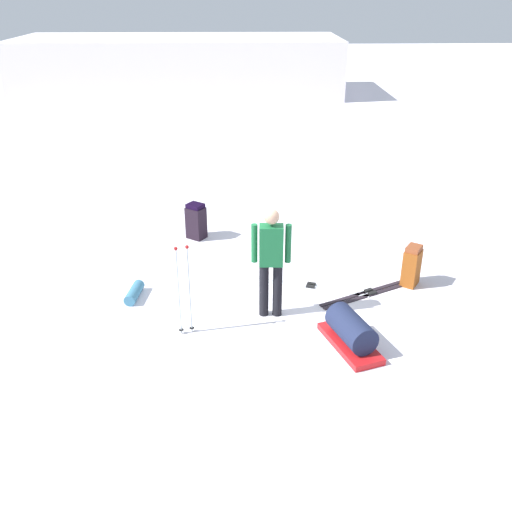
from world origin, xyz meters
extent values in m
plane|color=white|center=(0.00, 0.00, 0.00)|extent=(80.00, 80.00, 0.00)
cube|color=white|center=(-2.75, 18.24, 1.18)|extent=(13.96, 5.11, 2.36)
cylinder|color=black|center=(0.30, -0.58, 0.42)|extent=(0.14, 0.14, 0.85)
cylinder|color=black|center=(0.10, -0.57, 0.42)|extent=(0.14, 0.14, 0.85)
cube|color=#176133|center=(0.20, -0.58, 1.15)|extent=(0.35, 0.24, 0.60)
cylinder|color=#176133|center=(0.44, -0.59, 1.18)|extent=(0.09, 0.09, 0.58)
cylinder|color=#176133|center=(-0.04, -0.57, 1.18)|extent=(0.09, 0.09, 0.58)
sphere|color=tan|center=(0.20, -0.58, 1.59)|extent=(0.22, 0.22, 0.22)
cube|color=silver|center=(0.90, 0.19, 0.01)|extent=(1.84, 0.67, 0.02)
cube|color=black|center=(0.90, 0.19, 0.04)|extent=(0.15, 0.10, 0.03)
cube|color=silver|center=(0.93, 0.29, 0.01)|extent=(1.84, 0.67, 0.02)
cube|color=black|center=(0.93, 0.29, 0.04)|extent=(0.15, 0.10, 0.03)
cube|color=black|center=(1.82, 0.04, 0.01)|extent=(1.71, 0.90, 0.02)
cube|color=black|center=(1.82, 0.04, 0.04)|extent=(0.15, 0.12, 0.03)
cube|color=black|center=(1.87, -0.05, 0.01)|extent=(1.71, 0.90, 0.02)
cube|color=black|center=(1.87, -0.05, 0.04)|extent=(0.15, 0.12, 0.03)
cube|color=brown|center=(2.55, 0.27, 0.31)|extent=(0.37, 0.39, 0.62)
cube|color=brown|center=(2.55, 0.27, 0.66)|extent=(0.33, 0.35, 0.08)
cube|color=black|center=(-1.09, 2.29, 0.31)|extent=(0.43, 0.41, 0.62)
cube|color=black|center=(-1.09, 2.29, 0.66)|extent=(0.38, 0.37, 0.08)
cylinder|color=#B1BDC5|center=(-1.10, -1.05, 0.66)|extent=(0.02, 0.02, 1.31)
sphere|color=#A51919|center=(-1.10, -1.05, 1.34)|extent=(0.05, 0.05, 0.05)
cylinder|color=black|center=(-1.10, -1.05, 0.06)|extent=(0.07, 0.07, 0.01)
cylinder|color=#B1BDC5|center=(-0.95, -1.00, 0.66)|extent=(0.02, 0.02, 1.31)
sphere|color=#A51919|center=(-0.95, -1.00, 1.34)|extent=(0.05, 0.05, 0.05)
cylinder|color=black|center=(-0.95, -1.00, 0.06)|extent=(0.07, 0.07, 0.01)
cube|color=red|center=(1.25, -1.43, 0.04)|extent=(0.78, 1.19, 0.09)
cylinder|color=#1D2542|center=(1.25, -1.43, 0.29)|extent=(0.63, 0.86, 0.40)
cylinder|color=teal|center=(-1.93, -0.01, 0.09)|extent=(0.25, 0.57, 0.18)
camera|label=1|loc=(-0.26, -7.78, 4.52)|focal=39.38mm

